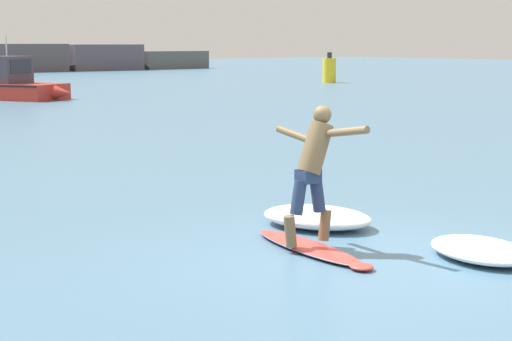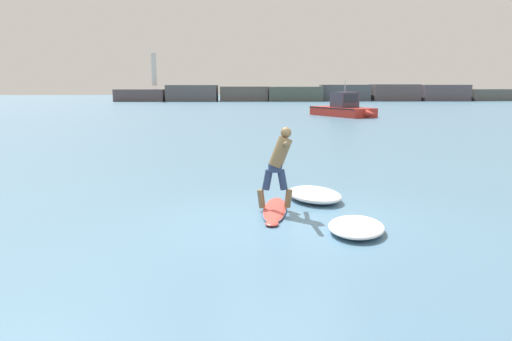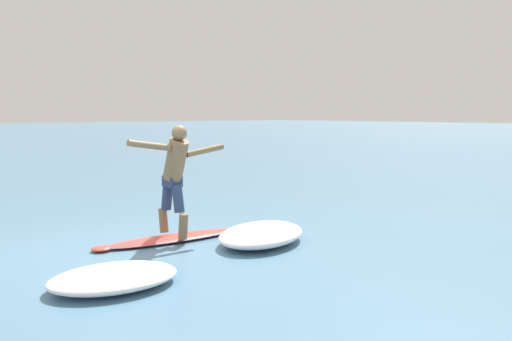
# 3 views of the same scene
# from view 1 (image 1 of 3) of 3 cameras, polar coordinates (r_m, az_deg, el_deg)

# --- Properties ---
(ground_plane) EXTENTS (200.00, 200.00, 0.00)m
(ground_plane) POSITION_cam_1_polar(r_m,az_deg,el_deg) (9.84, 7.08, -5.89)
(ground_plane) COLOR teal
(surfboard) EXTENTS (0.78, 2.26, 0.21)m
(surfboard) POSITION_cam_1_polar(r_m,az_deg,el_deg) (10.17, 3.58, -5.14)
(surfboard) COLOR #DE443B
(surfboard) RESTS_ON ground
(surfer) EXTENTS (0.72, 1.56, 1.63)m
(surfer) POSITION_cam_1_polar(r_m,az_deg,el_deg) (10.07, 3.87, 0.49)
(surfer) COLOR brown
(surfer) RESTS_ON surfboard
(fishing_boat_near_jetty) EXTENTS (4.50, 6.29, 2.76)m
(fishing_boat_near_jetty) POSITION_cam_1_polar(r_m,az_deg,el_deg) (39.00, -16.30, 5.46)
(fishing_boat_near_jetty) COLOR red
(fishing_boat_near_jetty) RESTS_ON ground
(channel_marker_buoy) EXTENTS (0.82, 0.82, 1.85)m
(channel_marker_buoy) POSITION_cam_1_polar(r_m,az_deg,el_deg) (52.97, 4.91, 6.69)
(channel_marker_buoy) COLOR yellow
(channel_marker_buoy) RESTS_ON ground
(wave_foam_at_tail) EXTENTS (1.28, 1.58, 0.21)m
(wave_foam_at_tail) POSITION_cam_1_polar(r_m,az_deg,el_deg) (10.10, 14.77, -5.14)
(wave_foam_at_tail) COLOR white
(wave_foam_at_tail) RESTS_ON ground
(wave_foam_at_nose) EXTENTS (1.48, 1.79, 0.27)m
(wave_foam_at_nose) POSITION_cam_1_polar(r_m,az_deg,el_deg) (11.45, 4.08, -3.11)
(wave_foam_at_nose) COLOR white
(wave_foam_at_nose) RESTS_ON ground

